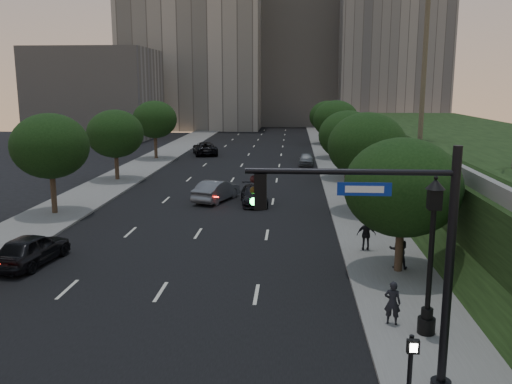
# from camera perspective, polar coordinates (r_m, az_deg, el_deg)

# --- Properties ---
(ground) EXTENTS (160.00, 160.00, 0.00)m
(ground) POSITION_cam_1_polar(r_m,az_deg,el_deg) (18.90, -13.74, -15.85)
(ground) COLOR black
(ground) RESTS_ON ground
(road_surface) EXTENTS (16.00, 140.00, 0.02)m
(road_surface) POSITION_cam_1_polar(r_m,az_deg,el_deg) (47.07, -2.76, 0.86)
(road_surface) COLOR black
(road_surface) RESTS_ON ground
(sidewalk_right) EXTENTS (4.50, 140.00, 0.15)m
(sidewalk_right) POSITION_cam_1_polar(r_m,az_deg,el_deg) (47.00, 9.75, 0.77)
(sidewalk_right) COLOR slate
(sidewalk_right) RESTS_ON ground
(sidewalk_left) EXTENTS (4.50, 140.00, 0.15)m
(sidewalk_left) POSITION_cam_1_polar(r_m,az_deg,el_deg) (49.30, -14.68, 1.05)
(sidewalk_left) COLOR slate
(sidewalk_left) RESTS_ON ground
(embankment) EXTENTS (18.00, 90.00, 4.00)m
(embankment) POSITION_cam_1_polar(r_m,az_deg,el_deg) (47.45, 24.35, 2.38)
(embankment) COLOR black
(embankment) RESTS_ON ground
(parapet_wall) EXTENTS (0.35, 90.00, 0.70)m
(parapet_wall) POSITION_cam_1_polar(r_m,az_deg,el_deg) (44.91, 14.33, 5.61)
(parapet_wall) COLOR slate
(parapet_wall) RESTS_ON embankment
(office_block_left) EXTENTS (26.00, 20.00, 32.00)m
(office_block_left) POSITION_cam_1_polar(r_m,az_deg,el_deg) (109.96, -6.49, 15.12)
(office_block_left) COLOR gray
(office_block_left) RESTS_ON ground
(office_block_mid) EXTENTS (22.00, 18.00, 26.00)m
(office_block_mid) POSITION_cam_1_polar(r_m,az_deg,el_deg) (118.06, 4.32, 13.43)
(office_block_mid) COLOR #9C988F
(office_block_mid) RESTS_ON ground
(office_block_right) EXTENTS (20.00, 22.00, 36.00)m
(office_block_right) POSITION_cam_1_polar(r_m,az_deg,el_deg) (113.90, 13.82, 15.75)
(office_block_right) COLOR gray
(office_block_right) RESTS_ON ground
(office_block_filler) EXTENTS (18.00, 16.00, 14.00)m
(office_block_filler) POSITION_cam_1_polar(r_m,az_deg,el_deg) (91.55, -16.40, 9.89)
(office_block_filler) COLOR #9C988F
(office_block_filler) RESTS_ON ground
(tree_right_a) EXTENTS (5.20, 5.20, 6.24)m
(tree_right_a) POSITION_cam_1_polar(r_m,az_deg,el_deg) (24.88, 15.16, 0.47)
(tree_right_a) COLOR #38281C
(tree_right_a) RESTS_ON ground
(tree_right_b) EXTENTS (5.20, 5.20, 6.74)m
(tree_right_b) POSITION_cam_1_polar(r_m,az_deg,el_deg) (36.53, 11.61, 4.76)
(tree_right_b) COLOR #38281C
(tree_right_b) RESTS_ON ground
(tree_right_c) EXTENTS (5.20, 5.20, 6.24)m
(tree_right_c) POSITION_cam_1_polar(r_m,az_deg,el_deg) (49.42, 9.62, 5.91)
(tree_right_c) COLOR #38281C
(tree_right_c) RESTS_ON ground
(tree_right_d) EXTENTS (5.20, 5.20, 6.74)m
(tree_right_d) POSITION_cam_1_polar(r_m,az_deg,el_deg) (63.29, 8.41, 7.54)
(tree_right_d) COLOR #38281C
(tree_right_d) RESTS_ON ground
(tree_right_e) EXTENTS (5.20, 5.20, 6.24)m
(tree_right_e) POSITION_cam_1_polar(r_m,az_deg,el_deg) (78.26, 7.56, 7.90)
(tree_right_e) COLOR #38281C
(tree_right_e) RESTS_ON ground
(tree_left_b) EXTENTS (5.00, 5.00, 6.71)m
(tree_left_b) POSITION_cam_1_polar(r_m,az_deg,el_deg) (37.65, -20.86, 4.54)
(tree_left_b) COLOR #38281C
(tree_left_b) RESTS_ON ground
(tree_left_c) EXTENTS (5.00, 5.00, 6.34)m
(tree_left_c) POSITION_cam_1_polar(r_m,az_deg,el_deg) (49.73, -14.61, 5.95)
(tree_left_c) COLOR #38281C
(tree_left_c) RESTS_ON ground
(tree_left_d) EXTENTS (5.00, 5.00, 6.71)m
(tree_left_d) POSITION_cam_1_polar(r_m,az_deg,el_deg) (63.10, -10.61, 7.51)
(tree_left_d) COLOR #38281C
(tree_left_d) RESTS_ON ground
(traffic_signal_mast) EXTENTS (5.68, 0.56, 7.00)m
(traffic_signal_mast) POSITION_cam_1_polar(r_m,az_deg,el_deg) (15.07, 15.61, -7.92)
(traffic_signal_mast) COLOR black
(traffic_signal_mast) RESTS_ON ground
(street_lamp) EXTENTS (0.64, 0.64, 5.62)m
(street_lamp) POSITION_cam_1_polar(r_m,az_deg,el_deg) (19.12, 17.88, -7.21)
(street_lamp) COLOR black
(street_lamp) RESTS_ON ground
(pedestrian_signal) EXTENTS (0.30, 0.33, 2.50)m
(pedestrian_signal) POSITION_cam_1_polar(r_m,az_deg,el_deg) (14.56, 15.93, -17.72)
(pedestrian_signal) COLOR black
(pedestrian_signal) RESTS_ON ground
(sedan_near_left) EXTENTS (2.44, 4.76, 1.55)m
(sedan_near_left) POSITION_cam_1_polar(r_m,az_deg,el_deg) (28.15, -22.56, -5.57)
(sedan_near_left) COLOR black
(sedan_near_left) RESTS_ON ground
(sedan_mid_left) EXTENTS (3.16, 5.06, 1.57)m
(sedan_mid_left) POSITION_cam_1_polar(r_m,az_deg,el_deg) (40.15, -4.19, 0.15)
(sedan_mid_left) COLOR #5A5C62
(sedan_mid_left) RESTS_ON ground
(sedan_far_left) EXTENTS (4.04, 6.21, 1.59)m
(sedan_far_left) POSITION_cam_1_polar(r_m,az_deg,el_deg) (66.90, -5.40, 4.61)
(sedan_far_left) COLOR black
(sedan_far_left) RESTS_ON ground
(sedan_near_right) EXTENTS (2.40, 4.71, 1.31)m
(sedan_near_right) POSITION_cam_1_polar(r_m,az_deg,el_deg) (39.08, -0.22, -0.32)
(sedan_near_right) COLOR black
(sedan_near_right) RESTS_ON ground
(sedan_far_right) EXTENTS (1.81, 4.03, 1.35)m
(sedan_far_right) POSITION_cam_1_polar(r_m,az_deg,el_deg) (58.15, 5.34, 3.48)
(sedan_far_right) COLOR slate
(sedan_far_right) RESTS_ON ground
(pedestrian_a) EXTENTS (0.66, 0.53, 1.59)m
(pedestrian_a) POSITION_cam_1_polar(r_m,az_deg,el_deg) (20.09, 14.17, -11.23)
(pedestrian_a) COLOR black
(pedestrian_a) RESTS_ON sidewalk_right
(pedestrian_b) EXTENTS (0.94, 0.78, 1.79)m
(pedestrian_b) POSITION_cam_1_polar(r_m,az_deg,el_deg) (25.91, 14.79, -5.87)
(pedestrian_b) COLOR black
(pedestrian_b) RESTS_ON sidewalk_right
(pedestrian_c) EXTENTS (0.98, 0.44, 1.65)m
(pedestrian_c) POSITION_cam_1_polar(r_m,az_deg,el_deg) (28.32, 11.54, -4.40)
(pedestrian_c) COLOR black
(pedestrian_c) RESTS_ON sidewalk_right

